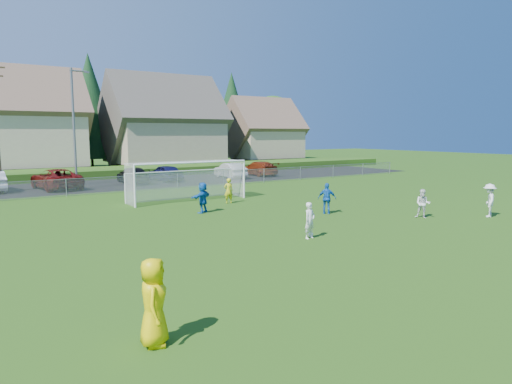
% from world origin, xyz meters
% --- Properties ---
extents(ground, '(160.00, 160.00, 0.00)m').
position_xyz_m(ground, '(0.00, 0.00, 0.00)').
color(ground, '#193D0C').
rests_on(ground, ground).
extents(asphalt_lot, '(60.00, 60.00, 0.00)m').
position_xyz_m(asphalt_lot, '(0.00, 27.50, 0.01)').
color(asphalt_lot, black).
rests_on(asphalt_lot, ground).
extents(grass_embankment, '(70.00, 6.00, 0.80)m').
position_xyz_m(grass_embankment, '(0.00, 35.00, 0.40)').
color(grass_embankment, '#1E420F').
rests_on(grass_embankment, ground).
extents(soccer_ball, '(0.22, 0.22, 0.22)m').
position_xyz_m(soccer_ball, '(-0.11, 3.76, 0.11)').
color(soccer_ball, white).
rests_on(soccer_ball, ground).
extents(referee, '(0.88, 1.03, 1.79)m').
position_xyz_m(referee, '(-8.90, -1.86, 0.90)').
color(referee, '#E5CC04').
rests_on(referee, ground).
extents(player_white_a, '(0.60, 0.46, 1.47)m').
position_xyz_m(player_white_a, '(-0.28, 3.63, 0.74)').
color(player_white_a, silver).
rests_on(player_white_a, ground).
extents(player_white_b, '(0.83, 0.88, 1.45)m').
position_xyz_m(player_white_b, '(7.33, 3.98, 0.72)').
color(player_white_b, silver).
rests_on(player_white_b, ground).
extents(player_white_c, '(1.26, 1.15, 1.69)m').
position_xyz_m(player_white_c, '(10.39, 2.33, 0.85)').
color(player_white_c, silver).
rests_on(player_white_c, ground).
extents(player_blue_a, '(0.95, 0.96, 1.63)m').
position_xyz_m(player_blue_a, '(4.14, 7.51, 0.81)').
color(player_blue_a, '#1257B1').
rests_on(player_blue_a, ground).
extents(player_blue_b, '(1.56, 1.14, 1.63)m').
position_xyz_m(player_blue_b, '(-1.18, 11.38, 0.82)').
color(player_blue_b, '#1257B1').
rests_on(player_blue_b, ground).
extents(goalkeeper, '(0.63, 0.49, 1.52)m').
position_xyz_m(goalkeeper, '(1.62, 13.50, 0.76)').
color(goalkeeper, '#CDC918').
rests_on(goalkeeper, ground).
extents(car_c, '(3.29, 5.85, 1.54)m').
position_xyz_m(car_c, '(-5.81, 26.81, 0.77)').
color(car_c, '#5E0D0A').
rests_on(car_c, ground).
extents(car_d, '(2.25, 4.82, 1.36)m').
position_xyz_m(car_d, '(0.32, 27.44, 0.68)').
color(car_d, black).
rests_on(car_d, ground).
extents(car_e, '(2.14, 4.39, 1.44)m').
position_xyz_m(car_e, '(3.31, 27.71, 0.72)').
color(car_e, '#131545').
rests_on(car_e, ground).
extents(car_f, '(1.79, 4.41, 1.42)m').
position_xyz_m(car_f, '(9.49, 26.93, 0.71)').
color(car_f, '#BDBDBD').
rests_on(car_f, ground).
extents(car_g, '(2.12, 4.93, 1.42)m').
position_xyz_m(car_g, '(13.20, 27.64, 0.71)').
color(car_g, maroon).
rests_on(car_g, ground).
extents(soccer_goal, '(7.42, 1.90, 2.50)m').
position_xyz_m(soccer_goal, '(0.00, 16.05, 1.63)').
color(soccer_goal, white).
rests_on(soccer_goal, ground).
extents(chainlink_fence, '(52.06, 0.06, 1.20)m').
position_xyz_m(chainlink_fence, '(0.00, 22.00, 0.63)').
color(chainlink_fence, gray).
rests_on(chainlink_fence, ground).
extents(streetlight, '(1.38, 0.18, 9.00)m').
position_xyz_m(streetlight, '(-4.45, 26.00, 4.84)').
color(streetlight, slate).
rests_on(streetlight, ground).
extents(houses_row, '(53.90, 11.45, 13.27)m').
position_xyz_m(houses_row, '(1.97, 42.46, 7.33)').
color(houses_row, tan).
rests_on(houses_row, ground).
extents(tree_row, '(65.98, 12.36, 13.80)m').
position_xyz_m(tree_row, '(1.04, 48.74, 6.91)').
color(tree_row, '#382616').
rests_on(tree_row, ground).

